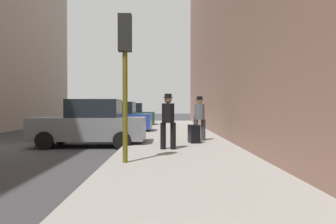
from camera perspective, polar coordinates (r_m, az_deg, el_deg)
ground_plane at (r=13.25m, az=-25.07°, el=-5.71°), size 120.00×120.00×0.00m
sidewalk at (r=12.08m, az=1.97°, el=-5.91°), size 4.00×40.00×0.15m
parked_gray_coupe at (r=12.78m, az=-13.34°, el=-2.07°), size 4.21×2.07×1.79m
parked_blue_sedan at (r=18.75m, az=-9.25°, el=-1.11°), size 4.26×2.17×1.79m
parked_dark_green_sedan at (r=25.35m, az=-6.99°, el=-0.58°), size 4.25×2.16×1.79m
fire_hydrant at (r=19.99m, az=-3.51°, el=-1.98°), size 0.42×0.22×0.70m
traffic_light at (r=8.12m, az=-7.50°, el=9.74°), size 0.32×0.32×3.60m
pedestrian_with_beanie at (r=13.15m, az=5.51°, el=-0.71°), size 0.53×0.48×1.78m
pedestrian_with_fedora at (r=10.48m, az=0.02°, el=-1.13°), size 0.51×0.43×1.78m
rolling_suitcase at (r=12.40m, az=4.55°, el=-3.80°), size 0.45×0.61×1.04m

